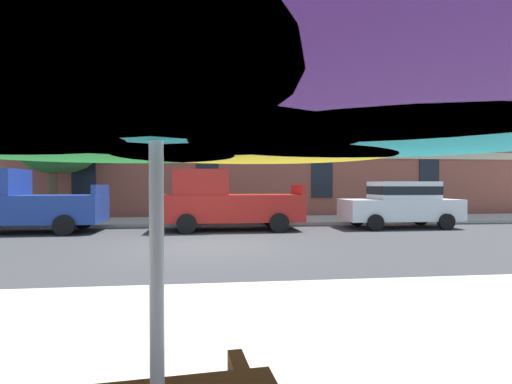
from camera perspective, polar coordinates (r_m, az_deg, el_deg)
The scene contains 8 objects.
ground_plane at distance 10.77m, azimuth -7.24°, elevation -7.80°, with size 120.00×120.00×0.00m, color #38383A.
sidewalk_far at distance 17.51m, azimuth -7.10°, elevation -4.19°, with size 56.00×3.60×0.12m, color #B2ADA3.
apartment_building at distance 26.84m, azimuth -7.08°, elevation 18.26°, with size 40.94×12.08×19.20m.
pickup_blue at distance 15.75m, azimuth -31.18°, elevation -1.39°, with size 5.10×2.12×2.20m.
pickup_red at distance 14.37m, azimuth -4.46°, elevation -1.46°, with size 5.10×2.12×2.20m.
sedan_white at distance 16.13m, azimuth 20.24°, elevation -1.52°, with size 4.40×1.98×1.78m.
street_tree_left at distance 19.39m, azimuth -26.90°, elevation 7.58°, with size 3.81×3.71×5.72m.
patio_umbrella at distance 1.70m, azimuth -14.30°, elevation 13.92°, with size 3.77×3.50×2.30m.
Camera 1 is at (0.07, -10.64, 1.65)m, focal length 27.61 mm.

